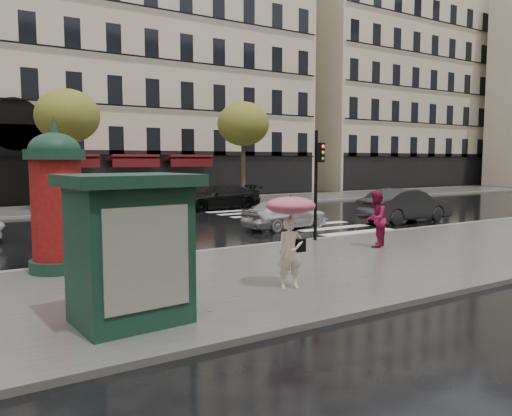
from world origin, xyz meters
TOP-DOWN VIEW (x-y plane):
  - ground at (0.00, 0.00)m, footprint 160.00×160.00m
  - near_sidewalk at (0.00, -0.50)m, footprint 90.00×7.00m
  - far_sidewalk at (0.00, 19.00)m, footprint 90.00×6.00m
  - near_kerb at (0.00, 3.00)m, footprint 90.00×0.25m
  - far_kerb at (0.00, 16.00)m, footprint 90.00×0.25m
  - zebra_crossing at (6.00, 9.60)m, footprint 3.60×11.75m
  - bldg_far_corner at (6.00, 30.00)m, footprint 26.00×14.00m
  - bldg_far_right at (34.00, 30.00)m, footprint 24.00×14.00m
  - tree_far_left at (-2.00, 18.00)m, footprint 3.40×3.40m
  - tree_far_right at (9.00, 18.00)m, footprint 3.40×3.40m
  - woman_umbrella at (-1.66, -1.97)m, footprint 1.05×1.05m
  - woman_red at (3.58, 0.72)m, footprint 1.08×1.02m
  - man_burgundy at (-3.85, 0.16)m, footprint 1.00×0.73m
  - morris_column at (-5.51, 2.40)m, footprint 1.42×1.42m
  - traffic_light at (2.87, 2.73)m, footprint 0.26×0.36m
  - newsstand at (-5.25, -2.34)m, footprint 2.20×1.90m
  - car_silver at (4.07, 6.29)m, footprint 3.92×1.89m
  - car_darkgrey at (10.09, 5.25)m, footprint 4.69×1.70m
  - car_black at (5.61, 15.00)m, footprint 4.94×2.20m

SIDE VIEW (x-z plane):
  - ground at x=0.00m, z-range 0.00..0.00m
  - zebra_crossing at x=6.00m, z-range 0.00..0.01m
  - near_sidewalk at x=0.00m, z-range 0.00..0.12m
  - far_sidewalk at x=0.00m, z-range 0.00..0.12m
  - near_kerb at x=0.00m, z-range 0.00..0.14m
  - far_kerb at x=0.00m, z-range 0.00..0.14m
  - car_silver at x=4.07m, z-range 0.00..1.29m
  - car_black at x=5.61m, z-range 0.00..1.41m
  - car_darkgrey at x=10.09m, z-range 0.00..1.54m
  - woman_red at x=3.58m, z-range 0.12..1.89m
  - man_burgundy at x=-3.85m, z-range 0.12..2.00m
  - newsstand at x=-5.25m, z-range 0.16..2.64m
  - woman_umbrella at x=-1.66m, z-range 0.44..2.46m
  - morris_column at x=-5.51m, z-range 0.04..3.85m
  - traffic_light at x=2.87m, z-range 0.51..4.23m
  - tree_far_left at x=-2.00m, z-range 1.85..8.49m
  - tree_far_right at x=9.00m, z-range 1.85..8.49m
  - bldg_far_corner at x=6.00m, z-range -0.14..22.76m
  - bldg_far_right at x=34.00m, z-range -0.14..22.76m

